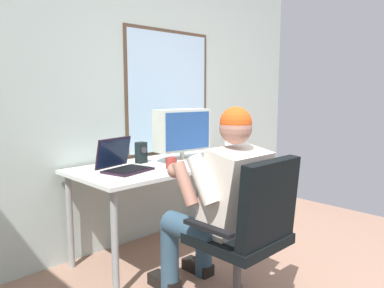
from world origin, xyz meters
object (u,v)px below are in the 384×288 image
(desk, at_px, (166,173))
(office_chair, at_px, (252,226))
(crt_monitor, at_px, (182,131))
(wine_glass, at_px, (229,146))
(laptop, at_px, (121,162))
(desk_speaker, at_px, (141,152))
(coffee_mug, at_px, (171,163))
(person_seated, at_px, (219,201))

(desk, bearing_deg, office_chair, -102.34)
(crt_monitor, bearing_deg, wine_glass, -26.22)
(laptop, relative_size, desk_speaker, 2.24)
(office_chair, xyz_separation_m, coffee_mug, (0.12, 0.83, 0.23))
(person_seated, bearing_deg, wine_glass, 36.35)
(person_seated, height_order, wine_glass, person_seated)
(crt_monitor, xyz_separation_m, desk_speaker, (-0.30, 0.16, -0.16))
(person_seated, relative_size, wine_glass, 8.30)
(desk, distance_m, office_chair, 1.04)
(desk_speaker, bearing_deg, office_chair, -94.67)
(crt_monitor, height_order, wine_glass, crt_monitor)
(coffee_mug, bearing_deg, person_seated, -101.68)
(crt_monitor, height_order, desk_speaker, crt_monitor)
(office_chair, bearing_deg, desk, 77.66)
(wine_glass, bearing_deg, desk, 160.64)
(desk, relative_size, crt_monitor, 3.09)
(desk, xyz_separation_m, office_chair, (-0.22, -1.01, -0.12))
(desk_speaker, bearing_deg, crt_monitor, -28.20)
(desk, height_order, desk_speaker, desk_speaker)
(crt_monitor, xyz_separation_m, wine_glass, (0.38, -0.19, -0.15))
(person_seated, xyz_separation_m, desk_speaker, (0.10, 0.92, 0.18))
(wine_glass, height_order, desk_speaker, desk_speaker)
(office_chair, distance_m, desk_speaker, 1.20)
(wine_glass, height_order, coffee_mug, wine_glass)
(desk, xyz_separation_m, coffee_mug, (-0.10, -0.18, 0.12))
(wine_glass, bearing_deg, coffee_mug, 179.12)
(laptop, height_order, wine_glass, laptop)
(desk, distance_m, wine_glass, 0.61)
(crt_monitor, bearing_deg, laptop, 177.49)
(laptop, bearing_deg, person_seated, -76.86)
(desk, relative_size, person_seated, 1.21)
(desk, distance_m, coffee_mug, 0.24)
(crt_monitor, xyz_separation_m, coffee_mug, (-0.27, -0.18, -0.21))
(person_seated, distance_m, wine_glass, 0.98)
(wine_glass, bearing_deg, desk_speaker, 152.90)
(crt_monitor, xyz_separation_m, laptop, (-0.58, 0.03, -0.19))
(laptop, height_order, coffee_mug, laptop)
(wine_glass, bearing_deg, office_chair, -133.37)
(person_seated, distance_m, crt_monitor, 0.92)
(office_chair, relative_size, person_seated, 0.77)
(office_chair, height_order, desk_speaker, office_chair)
(laptop, bearing_deg, desk, -2.60)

